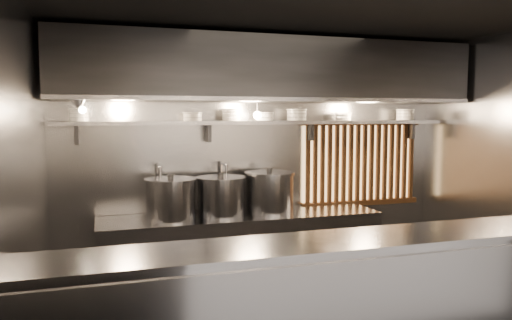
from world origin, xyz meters
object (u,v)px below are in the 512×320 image
pendant_bulb (257,115)px  stock_pot_mid (269,192)px  stock_pot_left (171,199)px  stock_pot_right (221,196)px  heat_lamp (79,104)px

pendant_bulb → stock_pot_mid: size_ratio=0.31×
stock_pot_left → stock_pot_right: size_ratio=1.12×
stock_pot_left → stock_pot_right: (0.54, 0.04, -0.00)m
pendant_bulb → stock_pot_right: (-0.42, -0.07, -0.85)m
heat_lamp → stock_pot_mid: bearing=9.2°
stock_pot_right → pendant_bulb: bearing=9.3°
pendant_bulb → stock_pot_left: 1.28m
stock_pot_mid → pendant_bulb: bearing=163.7°
stock_pot_left → stock_pot_right: stock_pot_left is taller
pendant_bulb → stock_pot_mid: pendant_bulb is taller
heat_lamp → stock_pot_mid: (1.93, 0.31, -0.94)m
pendant_bulb → stock_pot_mid: bearing=-16.3°
heat_lamp → stock_pot_left: heat_lamp is taller
heat_lamp → stock_pot_right: 1.70m
stock_pot_left → stock_pot_right: bearing=3.8°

